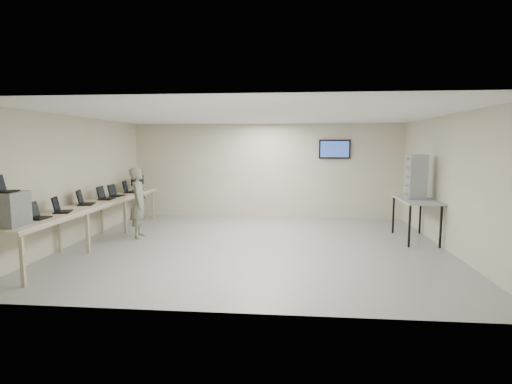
# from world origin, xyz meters

# --- Properties ---
(room) EXTENTS (8.01, 7.01, 2.81)m
(room) POSITION_xyz_m (0.03, 0.06, 1.41)
(room) COLOR #9A9A9A
(room) RESTS_ON ground
(workbench) EXTENTS (0.76, 6.00, 0.90)m
(workbench) POSITION_xyz_m (-3.59, 0.00, 0.83)
(workbench) COLOR beige
(workbench) RESTS_ON ground
(equipment_box) EXTENTS (0.47, 0.54, 0.54)m
(equipment_box) POSITION_xyz_m (-3.65, -2.62, 1.17)
(equipment_box) COLOR gray
(equipment_box) RESTS_ON workbench
(laptop_on_box) EXTENTS (0.33, 0.38, 0.27)m
(laptop_on_box) POSITION_xyz_m (-3.70, -2.62, 1.51)
(laptop_on_box) COLOR black
(laptop_on_box) RESTS_ON equipment_box
(laptop_0) EXTENTS (0.30, 0.37, 0.29)m
(laptop_0) POSITION_xyz_m (-3.63, -1.98, 0.97)
(laptop_0) COLOR black
(laptop_0) RESTS_ON workbench
(laptop_1) EXTENTS (0.41, 0.44, 0.29)m
(laptop_1) POSITION_xyz_m (-3.60, -1.31, 0.98)
(laptop_1) COLOR black
(laptop_1) RESTS_ON workbench
(laptop_2) EXTENTS (0.43, 0.47, 0.31)m
(laptop_2) POSITION_xyz_m (-3.67, -0.32, 0.98)
(laptop_2) COLOR black
(laptop_2) RESTS_ON workbench
(laptop_3) EXTENTS (0.34, 0.41, 0.30)m
(laptop_3) POSITION_xyz_m (-3.62, 0.51, 0.98)
(laptop_3) COLOR black
(laptop_3) RESTS_ON workbench
(laptop_4) EXTENTS (0.33, 0.39, 0.29)m
(laptop_4) POSITION_xyz_m (-3.62, 1.09, 0.98)
(laptop_4) COLOR black
(laptop_4) RESTS_ON workbench
(laptop_5) EXTENTS (0.38, 0.44, 0.31)m
(laptop_5) POSITION_xyz_m (-3.61, 1.86, 0.98)
(laptop_5) COLOR black
(laptop_5) RESTS_ON workbench
(monitor_near) EXTENTS (0.20, 0.44, 0.43)m
(monitor_near) POSITION_xyz_m (-3.60, 2.32, 1.16)
(monitor_near) COLOR black
(monitor_near) RESTS_ON workbench
(monitor_far) EXTENTS (0.18, 0.41, 0.41)m
(monitor_far) POSITION_xyz_m (-3.60, 2.70, 1.15)
(monitor_far) COLOR black
(monitor_far) RESTS_ON workbench
(soldier) EXTENTS (0.53, 0.68, 1.66)m
(soldier) POSITION_xyz_m (-2.80, 0.54, 0.83)
(soldier) COLOR #596349
(soldier) RESTS_ON ground
(side_table) EXTENTS (0.74, 1.59, 0.95)m
(side_table) POSITION_xyz_m (3.60, 0.87, 0.88)
(side_table) COLOR #939A9E
(side_table) RESTS_ON ground
(storage_bins) EXTENTS (0.38, 0.43, 1.01)m
(storage_bins) POSITION_xyz_m (3.58, 0.87, 1.46)
(storage_bins) COLOR #949BA3
(storage_bins) RESTS_ON side_table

